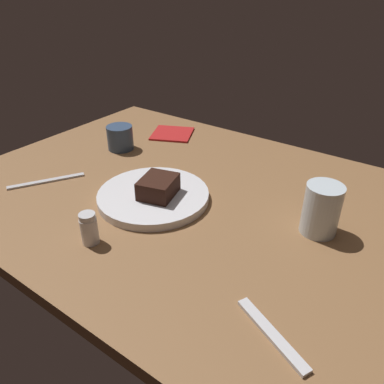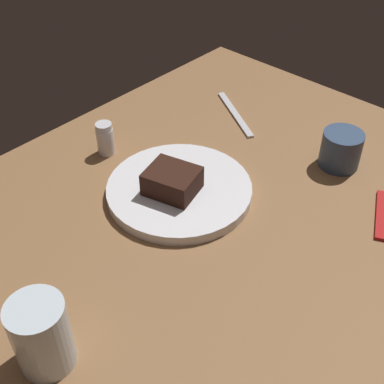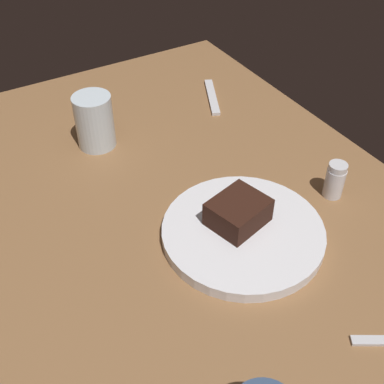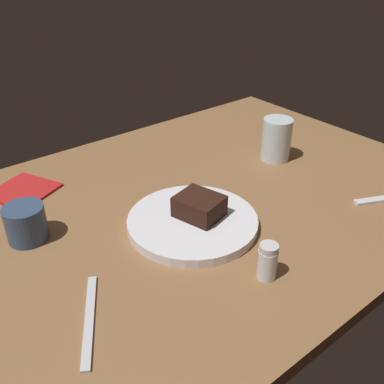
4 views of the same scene
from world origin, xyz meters
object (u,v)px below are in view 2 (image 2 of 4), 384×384
Objects in this scene: salt_shaker at (105,139)px; butter_knife at (235,114)px; chocolate_cake_slice at (172,181)px; water_glass at (42,335)px; coffee_cup at (341,150)px; dessert_plate at (179,190)px.

butter_knife is (-28.58, 10.14, -3.11)cm from salt_shaker.
water_glass reaches higher than chocolate_cake_slice.
coffee_cup is 26.52cm from butter_knife.
water_glass reaches higher than salt_shaker.
salt_shaker reaches higher than chocolate_cake_slice.
dessert_plate is 2.99× the size of chocolate_cake_slice.
salt_shaker is at bearing -88.61° from dessert_plate.
chocolate_cake_slice is 1.14× the size of coffee_cup.
salt_shaker is (0.48, -19.70, 2.38)cm from dessert_plate.
water_glass is 63.87cm from coffee_cup.
butter_knife is at bearing -161.22° from dessert_plate.
chocolate_cake_slice is 0.46× the size of butter_knife.
salt_shaker reaches higher than dessert_plate.
water_glass is 67.48cm from butter_knife.
water_glass is 0.57× the size of butter_knife.
butter_knife is at bearing 160.47° from salt_shaker.
water_glass is at bearing 16.11° from dessert_plate.
chocolate_cake_slice is at bearing -29.90° from coffee_cup.
dessert_plate is 19.85cm from salt_shaker.
salt_shaker is at bearing -139.80° from water_glass.
dessert_plate is 1.39× the size of butter_knife.
chocolate_cake_slice is 33.61cm from coffee_cup.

